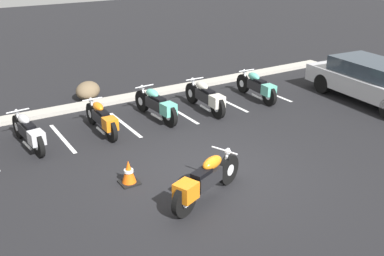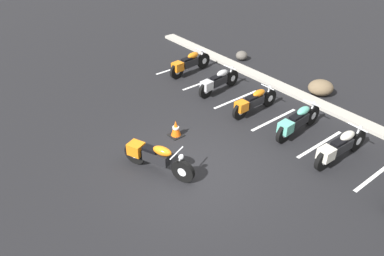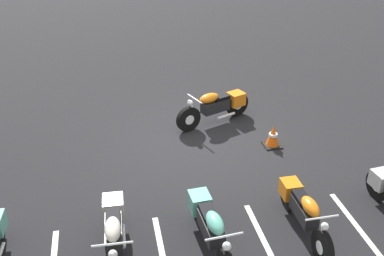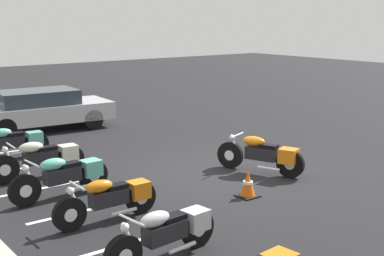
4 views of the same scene
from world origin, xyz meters
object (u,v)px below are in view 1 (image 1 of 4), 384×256
object	(u,v)px
motorcycle_orange_featured	(204,180)
parked_bike_4	(206,97)
parked_bike_2	(102,119)
parked_bike_1	(29,132)
parked_bike_5	(258,87)
traffic_cone	(129,173)
car_silver	(373,80)
parked_bike_3	(157,105)
landscape_rock_1	(88,91)

from	to	relation	value
motorcycle_orange_featured	parked_bike_4	bearing A→B (deg)	34.50
parked_bike_2	parked_bike_1	bearing A→B (deg)	87.19
parked_bike_5	traffic_cone	size ratio (longest dim) A/B	3.94
traffic_cone	car_silver	bearing A→B (deg)	5.01
parked_bike_3	parked_bike_4	world-z (taller)	parked_bike_4
parked_bike_4	parked_bike_3	bearing A→B (deg)	86.08
landscape_rock_1	parked_bike_5	bearing A→B (deg)	-32.13
parked_bike_5	parked_bike_4	bearing A→B (deg)	95.02
parked_bike_2	parked_bike_4	bearing A→B (deg)	-91.16
motorcycle_orange_featured	parked_bike_1	bearing A→B (deg)	96.77
motorcycle_orange_featured	landscape_rock_1	bearing A→B (deg)	67.02
parked_bike_2	traffic_cone	distance (m)	2.86
parked_bike_4	landscape_rock_1	bearing A→B (deg)	44.30
car_silver	landscape_rock_1	world-z (taller)	car_silver
parked_bike_5	parked_bike_1	bearing A→B (deg)	93.42
parked_bike_3	car_silver	xyz separation A→B (m)	(6.56, -2.15, 0.23)
parked_bike_3	car_silver	world-z (taller)	car_silver
car_silver	traffic_cone	world-z (taller)	car_silver
motorcycle_orange_featured	landscape_rock_1	world-z (taller)	motorcycle_orange_featured
car_silver	traffic_cone	size ratio (longest dim) A/B	8.31
parked_bike_3	car_silver	bearing A→B (deg)	-112.11
motorcycle_orange_featured	parked_bike_1	xyz separation A→B (m)	(-2.32, 4.31, -0.02)
parked_bike_4	parked_bike_5	world-z (taller)	parked_bike_4
parked_bike_1	car_silver	world-z (taller)	car_silver
landscape_rock_1	car_silver	bearing A→B (deg)	-32.72
parked_bike_3	parked_bike_4	xyz separation A→B (m)	(1.56, -0.17, 0.00)
landscape_rock_1	parked_bike_2	bearing A→B (deg)	-102.47
parked_bike_1	traffic_cone	bearing A→B (deg)	-160.73
parked_bike_4	traffic_cone	size ratio (longest dim) A/B	4.06
motorcycle_orange_featured	parked_bike_3	xyz separation A→B (m)	(1.24, 4.33, -0.00)
parked_bike_4	car_silver	size ratio (longest dim) A/B	0.49
parked_bike_3	landscape_rock_1	xyz separation A→B (m)	(-1.06, 2.75, -0.15)
parked_bike_3	parked_bike_4	bearing A→B (deg)	-100.23
traffic_cone	landscape_rock_1	bearing A→B (deg)	78.50
parked_bike_2	car_silver	bearing A→B (deg)	-103.98
parked_bike_4	parked_bike_5	bearing A→B (deg)	-87.07
car_silver	landscape_rock_1	distance (m)	9.07
parked_bike_5	traffic_cone	world-z (taller)	parked_bike_5
parked_bike_1	traffic_cone	world-z (taller)	parked_bike_1
parked_bike_1	landscape_rock_1	xyz separation A→B (m)	(2.50, 2.77, -0.13)
parked_bike_2	parked_bike_5	world-z (taller)	parked_bike_5
parked_bike_1	parked_bike_3	world-z (taller)	parked_bike_3
car_silver	motorcycle_orange_featured	bearing A→B (deg)	-70.02
parked_bike_5	parked_bike_3	bearing A→B (deg)	92.00
motorcycle_orange_featured	parked_bike_3	world-z (taller)	motorcycle_orange_featured
parked_bike_5	landscape_rock_1	distance (m)	5.45
parked_bike_1	landscape_rock_1	size ratio (longest dim) A/B	2.29
parked_bike_2	landscape_rock_1	distance (m)	2.93
parked_bike_4	landscape_rock_1	xyz separation A→B (m)	(-2.62, 2.92, -0.16)
motorcycle_orange_featured	traffic_cone	world-z (taller)	motorcycle_orange_featured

